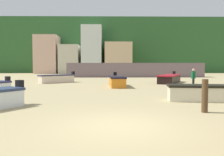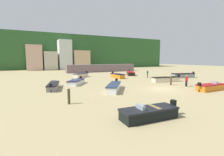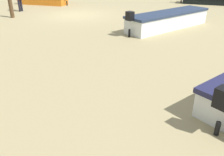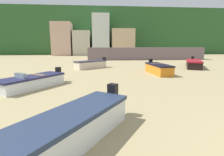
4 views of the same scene
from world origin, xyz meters
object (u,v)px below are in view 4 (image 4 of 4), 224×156
(boat_white_3, at_px, (56,137))
(boat_orange_8, at_px, (158,69))
(boat_white_4, at_px, (32,82))
(boat_cream_7, at_px, (91,64))
(boat_black_6, at_px, (194,64))

(boat_white_3, height_order, boat_orange_8, boat_orange_8)
(boat_white_4, relative_size, boat_orange_8, 1.01)
(boat_white_4, xyz_separation_m, boat_cream_7, (3.26, 9.17, 0.07))
(boat_white_3, distance_m, boat_black_6, 19.99)
(boat_white_3, xyz_separation_m, boat_white_4, (-3.02, 6.91, -0.05))
(boat_white_4, distance_m, boat_orange_8, 10.67)
(boat_orange_8, bearing_deg, boat_cream_7, -38.64)
(boat_cream_7, bearing_deg, boat_white_3, 142.01)
(boat_black_6, height_order, boat_cream_7, boat_cream_7)
(boat_orange_8, bearing_deg, boat_white_3, 57.11)
(boat_orange_8, bearing_deg, boat_white_4, 22.56)
(boat_white_4, bearing_deg, boat_white_3, 147.68)
(boat_white_4, bearing_deg, boat_cream_7, -75.46)
(boat_black_6, xyz_separation_m, boat_orange_8, (-5.81, -4.15, 0.02))
(boat_cream_7, bearing_deg, boat_orange_8, -162.73)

